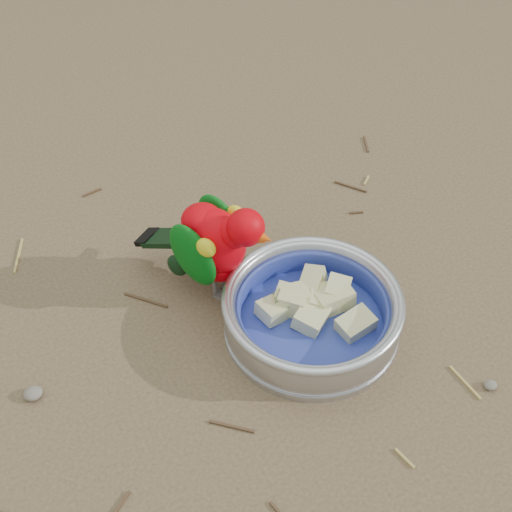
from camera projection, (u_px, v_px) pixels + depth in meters
ground at (258, 365)px, 0.88m from camera, size 60.00×60.00×0.00m
food_bowl at (311, 326)px, 0.91m from camera, size 0.22×0.22×0.02m
bowl_wall at (312, 310)px, 0.89m from camera, size 0.22×0.22×0.04m
fruit_wedges at (312, 314)px, 0.90m from camera, size 0.13×0.13×0.03m
lory_parrot at (215, 249)px, 0.92m from camera, size 0.18×0.20×0.15m
ground_debris at (273, 319)px, 0.93m from camera, size 0.90×0.80×0.01m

